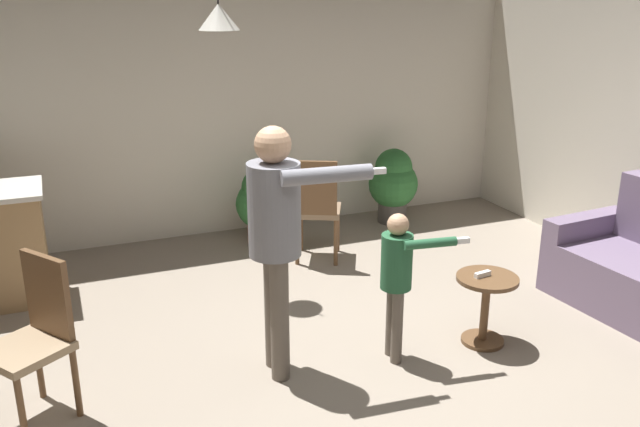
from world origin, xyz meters
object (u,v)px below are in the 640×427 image
person_child (398,271)px  potted_plant_by_wall (261,202)px  dining_chair_by_counter (35,334)px  spare_remote_on_table (483,274)px  side_table_by_couch (486,301)px  dining_chair_near_wall (317,206)px  person_adult (277,226)px  potted_plant_corner (393,182)px

person_child → potted_plant_by_wall: 2.55m
dining_chair_by_counter → spare_remote_on_table: dining_chair_by_counter is taller
side_table_by_couch → dining_chair_by_counter: size_ratio=0.52×
person_child → dining_chair_near_wall: 1.87m
side_table_by_couch → dining_chair_near_wall: dining_chair_near_wall is taller
side_table_by_couch → person_adult: person_adult is taller
dining_chair_near_wall → person_child: bearing=-68.7°
person_adult → potted_plant_by_wall: size_ratio=2.16×
potted_plant_by_wall → dining_chair_near_wall: bearing=-63.0°
dining_chair_by_counter → potted_plant_by_wall: size_ratio=1.29×
side_table_by_couch → dining_chair_near_wall: (-0.53, 1.91, 0.22)m
side_table_by_couch → dining_chair_by_counter: dining_chair_by_counter is taller
dining_chair_near_wall → potted_plant_by_wall: (-0.34, 0.67, -0.12)m
side_table_by_couch → potted_plant_corner: 2.73m
dining_chair_by_counter → dining_chair_near_wall: (2.44, 1.65, 0.00)m
dining_chair_by_counter → spare_remote_on_table: (2.94, -0.24, -0.01)m
person_adult → person_child: 0.89m
side_table_by_couch → person_child: bearing=176.1°
person_adult → potted_plant_by_wall: (0.62, 2.38, -0.61)m
person_child → potted_plant_by_wall: (-0.18, 2.53, -0.23)m
person_adult → potted_plant_by_wall: bearing=170.5°
spare_remote_on_table → dining_chair_near_wall: bearing=104.8°
side_table_by_couch → potted_plant_corner: size_ratio=0.63×
dining_chair_near_wall → potted_plant_by_wall: dining_chair_near_wall is taller
spare_remote_on_table → person_child: bearing=177.2°
person_adult → dining_chair_near_wall: (0.96, 1.72, -0.49)m
side_table_by_couch → potted_plant_by_wall: 2.72m
person_adult → person_child: (0.80, -0.15, -0.38)m
dining_chair_near_wall → person_adult: bearing=-92.9°
side_table_by_couch → person_adult: 1.67m
person_adult → person_child: size_ratio=1.58×
person_adult → dining_chair_near_wall: 2.03m
side_table_by_couch → potted_plant_corner: potted_plant_corner is taller
potted_plant_by_wall → dining_chair_by_counter: bearing=-132.1°
person_child → dining_chair_near_wall: size_ratio=1.06×
spare_remote_on_table → potted_plant_by_wall: bearing=108.2°
person_child → dining_chair_by_counter: 2.28m
side_table_by_couch → potted_plant_by_wall: size_ratio=0.67×
dining_chair_near_wall → spare_remote_on_table: bearing=-48.8°
side_table_by_couch → person_adult: size_ratio=0.31×
dining_chair_by_counter → potted_plant_by_wall: bearing=-76.8°
side_table_by_couch → potted_plant_by_wall: bearing=108.7°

